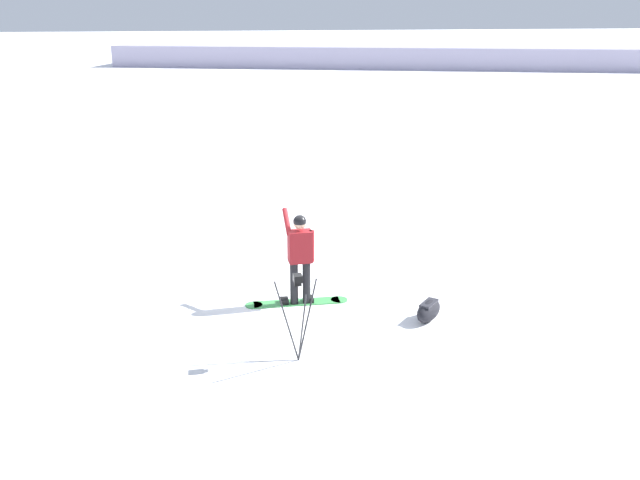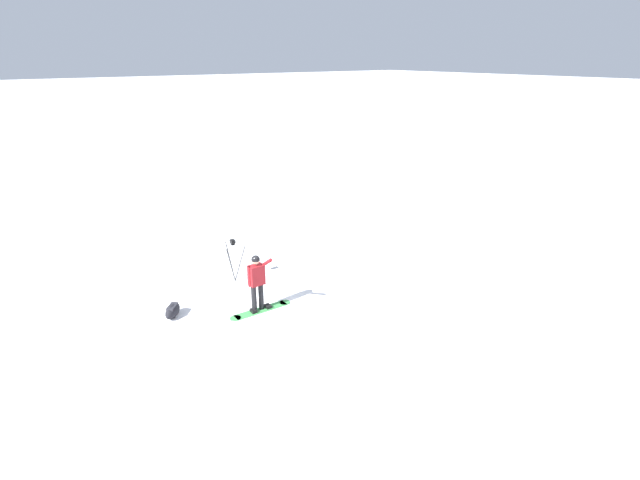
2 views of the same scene
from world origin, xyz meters
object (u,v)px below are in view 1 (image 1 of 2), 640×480
Objects in this scene: gear_bag_large at (429,310)px; camera_tripod at (298,300)px; snowboarder at (300,251)px; snowboard at (297,302)px.

camera_tripod is (2.33, 0.98, 0.78)m from gear_bag_large.
gear_bag_large is at bearing 151.74° from snowboarder.
snowboarder reaches higher than snowboard.
snowboard is at bearing -31.75° from snowboarder.
gear_bag_large is (-2.04, 1.10, 0.15)m from snowboard.
snowboarder is 2.07m from camera_tripod.
snowboarder reaches higher than gear_bag_large.
snowboard is at bearing -97.91° from camera_tripod.
snowboard is 2.32m from gear_bag_large.
camera_tripod is (0.35, 2.04, -0.02)m from snowboarder.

